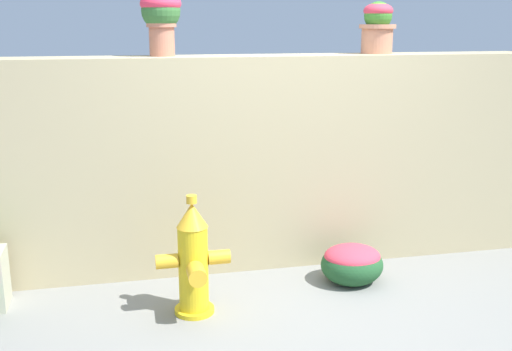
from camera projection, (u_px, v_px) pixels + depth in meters
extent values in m
plane|color=gray|center=(325.00, 326.00, 3.77)|extent=(24.00, 24.00, 0.00)
cube|color=tan|center=(280.00, 161.00, 4.66)|extent=(5.43, 0.38, 1.59)
cylinder|color=#B97056|center=(162.00, 40.00, 4.29)|extent=(0.18, 0.18, 0.23)
cylinder|color=#B97056|center=(161.00, 25.00, 4.26)|extent=(0.21, 0.21, 0.03)
sphere|color=#346730|center=(161.00, 11.00, 4.24)|extent=(0.27, 0.27, 0.27)
ellipsoid|color=#E43350|center=(161.00, 4.00, 4.23)|extent=(0.29, 0.29, 0.15)
cylinder|color=tan|center=(377.00, 39.00, 4.63)|extent=(0.23, 0.23, 0.22)
cylinder|color=tan|center=(378.00, 26.00, 4.60)|extent=(0.28, 0.28, 0.03)
sphere|color=#3A7D29|center=(378.00, 16.00, 4.59)|extent=(0.21, 0.21, 0.21)
ellipsoid|color=#D73649|center=(378.00, 11.00, 4.58)|extent=(0.22, 0.22, 0.12)
cylinder|color=yellow|center=(195.00, 310.00, 3.96)|extent=(0.26, 0.26, 0.03)
cylinder|color=yellow|center=(193.00, 270.00, 3.89)|extent=(0.19, 0.19, 0.58)
cone|color=yellow|center=(192.00, 215.00, 3.80)|extent=(0.20, 0.20, 0.16)
cylinder|color=yellow|center=(192.00, 199.00, 3.77)|extent=(0.07, 0.07, 0.05)
cylinder|color=yellow|center=(167.00, 261.00, 3.84)|extent=(0.14, 0.09, 0.09)
cylinder|color=yellow|center=(219.00, 257.00, 3.90)|extent=(0.14, 0.09, 0.09)
cylinder|color=yellow|center=(197.00, 274.00, 3.71)|extent=(0.11, 0.15, 0.11)
ellipsoid|color=#22522A|center=(352.00, 265.00, 4.39)|extent=(0.45, 0.41, 0.29)
ellipsoid|color=#E03B4F|center=(352.00, 256.00, 4.37)|extent=(0.41, 0.36, 0.16)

